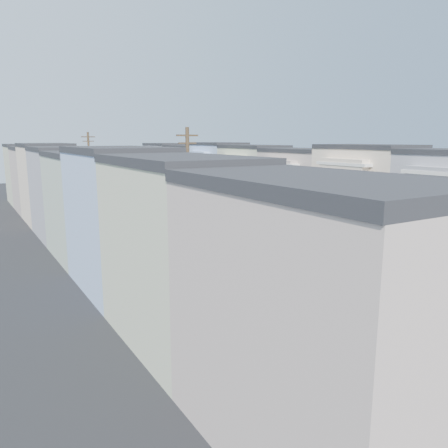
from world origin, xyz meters
name	(u,v)px	position (x,y,z in m)	size (l,w,h in m)	color
ground	(278,268)	(0.00, 0.00, 0.00)	(160.00, 160.00, 0.00)	black
road_slab	(188,231)	(0.00, 15.00, 0.01)	(12.00, 70.00, 0.02)	black
curb_left	(131,237)	(-6.05, 15.00, 0.07)	(0.30, 70.00, 0.15)	gray
curb_right	(237,225)	(6.05, 15.00, 0.07)	(0.30, 70.00, 0.15)	gray
sidewalk_left	(118,239)	(-7.35, 15.00, 0.07)	(2.60, 70.00, 0.15)	gray
sidewalk_right	(247,224)	(7.35, 15.00, 0.07)	(2.60, 70.00, 0.15)	gray
centerline	(188,231)	(0.00, 15.00, 0.00)	(0.12, 70.00, 0.01)	gold
townhouse_row_left	(76,245)	(-11.15, 15.00, 0.00)	(5.00, 70.00, 8.50)	#C5AFA4
townhouse_row_right	(274,221)	(11.15, 15.00, 0.00)	(5.00, 70.00, 8.50)	#C5AFA4
tree_a	(385,259)	(-6.30, -14.32, 5.01)	(4.57, 4.57, 7.32)	black
tree_b	(240,222)	(-6.30, -4.47, 4.81)	(4.70, 4.70, 7.18)	black
tree_c	(162,195)	(-6.30, 6.54, 5.15)	(4.70, 4.70, 7.52)	black
tree_d	(115,179)	(-6.30, 18.23, 5.40)	(4.70, 4.70, 7.78)	black
tree_e	(84,174)	(-6.30, 31.23, 5.00)	(4.70, 4.70, 7.37)	black
tree_far_r	(181,179)	(6.89, 30.89, 3.82)	(3.10, 3.10, 5.42)	black
utility_pole_near	(188,202)	(-6.30, 2.00, 5.15)	(1.60, 0.26, 10.00)	#42301E
utility_pole_far	(90,175)	(-6.30, 28.00, 5.15)	(1.60, 0.26, 10.00)	#42301E
fedex_truck	(267,232)	(2.02, 4.14, 1.71)	(2.45, 6.37, 3.06)	white
lead_sedan	(217,227)	(2.20, 12.68, 0.67)	(1.43, 4.05, 1.35)	black
parked_left_b	(281,298)	(-4.90, -6.52, 0.69)	(2.29, 4.96, 1.38)	black
parked_left_c	(210,263)	(-4.90, 1.58, 0.68)	(2.26, 4.90, 1.36)	#9EA3A7
parked_left_d	(162,240)	(-4.90, 10.07, 0.68)	(1.44, 4.07, 1.36)	#370C10
parked_right_a	(404,273)	(4.90, -7.13, 0.70)	(2.34, 5.07, 1.41)	#454647
parked_right_b	(357,259)	(4.90, -3.11, 0.72)	(1.52, 4.31, 1.44)	silver
parked_right_c	(220,217)	(4.90, 16.67, 0.77)	(1.62, 4.60, 1.53)	black
parked_right_d	(174,204)	(4.90, 29.03, 0.74)	(1.57, 4.44, 1.48)	black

